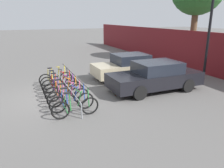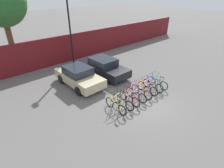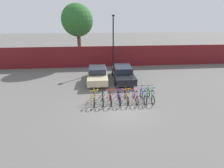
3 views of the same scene
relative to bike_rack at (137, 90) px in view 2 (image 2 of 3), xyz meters
name	(u,v)px [view 2 (image 2 of 3)]	position (x,y,z in m)	size (l,w,h in m)	color
ground_plane	(142,103)	(-0.26, -0.68, -0.50)	(120.00, 120.00, 0.00)	#605E5B
hoarding_wall	(64,49)	(-0.26, 8.82, 0.78)	(36.00, 0.16, 2.56)	maroon
bike_rack	(137,90)	(0.00, 0.00, 0.00)	(4.68, 0.04, 0.57)	gray
bicycle_yellow	(116,105)	(-2.07, -0.15, -0.12)	(0.68, 1.71, 1.05)	black
bicycle_black	(123,101)	(-1.46, -0.15, -0.12)	(0.68, 1.71, 1.05)	black
bicycle_red	(129,98)	(-0.90, -0.15, -0.12)	(0.68, 1.71, 1.05)	black
bicycle_purple	(136,94)	(-0.27, -0.15, -0.12)	(0.68, 1.71, 1.05)	black
bicycle_orange	(142,91)	(0.27, -0.15, -0.12)	(0.68, 1.71, 1.05)	black
bicycle_pink	(148,88)	(0.92, -0.15, -0.12)	(0.68, 1.71, 1.05)	black
bicycle_blue	(153,85)	(1.52, -0.15, -0.12)	(0.68, 1.71, 1.05)	black
bicycle_green	(157,83)	(2.07, -0.15, -0.12)	(0.68, 1.71, 1.05)	black
car_beige	(79,76)	(-1.82, 3.98, 0.19)	(1.91, 4.11, 1.40)	#C1B28E
car_black	(104,67)	(0.65, 4.10, 0.20)	(1.91, 4.49, 1.40)	black
lamp_post	(70,27)	(0.05, 7.83, 2.86)	(0.24, 0.44, 6.01)	black
tree_behind_hoarding	(0,2)	(-4.11, 10.62, 4.89)	(3.84, 3.84, 7.36)	brown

